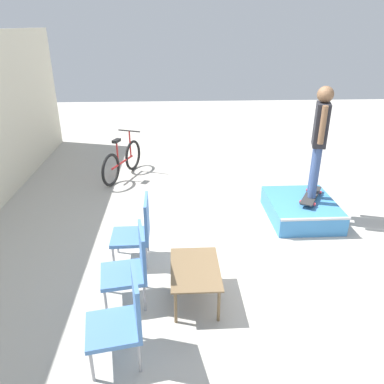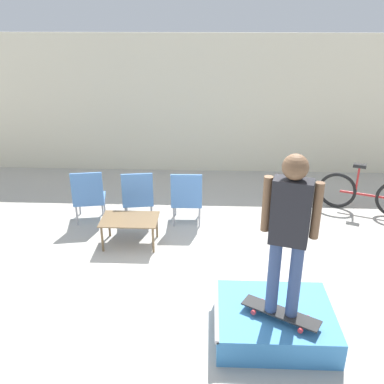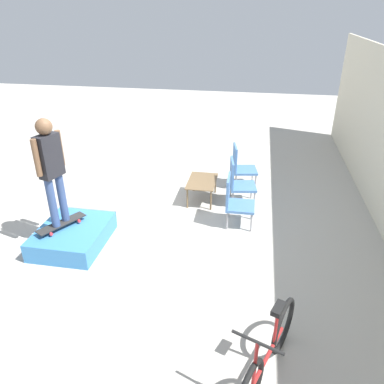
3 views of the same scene
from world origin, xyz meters
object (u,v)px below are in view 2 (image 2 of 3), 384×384
coffee_table (130,222)px  person_skater (290,225)px  patio_chair_right (187,197)px  patio_chair_center (138,196)px  patio_chair_left (89,195)px  skate_ramp_box (274,321)px  skateboard_on_ramp (281,313)px  bicycle (366,194)px

coffee_table → person_skater: bearing=-46.0°
person_skater → patio_chair_right: size_ratio=1.87×
coffee_table → patio_chair_center: (0.02, 0.75, 0.11)m
patio_chair_left → patio_chair_right: 1.69m
skate_ramp_box → patio_chair_center: size_ratio=1.40×
skateboard_on_ramp → person_skater: (0.00, 0.00, 1.08)m
coffee_table → patio_chair_left: size_ratio=0.92×
skate_ramp_box → patio_chair_right: patio_chair_right is taller
patio_chair_left → skate_ramp_box: bearing=126.1°
skate_ramp_box → person_skater: person_skater is taller
patio_chair_center → skate_ramp_box: bearing=117.2°
patio_chair_right → patio_chair_left: bearing=-0.9°
patio_chair_center → coffee_table: bearing=79.7°
skate_ramp_box → bicycle: bearing=57.5°
skateboard_on_ramp → coffee_table: coffee_table is taller
patio_chair_right → patio_chair_center: bearing=-0.9°
skate_ramp_box → coffee_table: coffee_table is taller
person_skater → patio_chair_center: 3.63m
person_skater → coffee_table: (-2.03, 2.10, -1.10)m
skate_ramp_box → patio_chair_left: 3.92m
patio_chair_center → patio_chair_right: 0.84m
skate_ramp_box → coffee_table: bearing=135.6°
person_skater → coffee_table: 3.12m
person_skater → patio_chair_left: person_skater is taller
skateboard_on_ramp → person_skater: 1.08m
patio_chair_center → patio_chair_right: bearing=170.8°
coffee_table → patio_chair_right: (0.85, 0.74, 0.11)m
coffee_table → skateboard_on_ramp: bearing=-46.0°
patio_chair_right → bicycle: size_ratio=0.61×
skateboard_on_ramp → bicycle: (2.05, 3.44, -0.05)m
skateboard_on_ramp → patio_chair_left: patio_chair_left is taller
patio_chair_center → person_skater: bearing=116.2°
skate_ramp_box → patio_chair_center: bearing=126.3°
skate_ramp_box → bicycle: (2.09, 3.28, 0.20)m
patio_chair_center → bicycle: size_ratio=0.61×
skateboard_on_ramp → patio_chair_right: bearing=142.7°
coffee_table → patio_chair_center: 0.75m
skate_ramp_box → patio_chair_left: bearing=136.4°
patio_chair_right → bicycle: patio_chair_right is taller
bicycle → skateboard_on_ramp: bearing=-99.3°
skate_ramp_box → skateboard_on_ramp: size_ratio=1.59×
skateboard_on_ramp → coffee_table: size_ratio=0.96×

